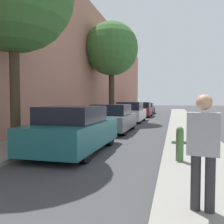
{
  "coord_description": "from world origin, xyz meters",
  "views": [
    {
      "loc": [
        2.18,
        -0.15,
        1.64
      ],
      "look_at": [
        -0.5,
        10.41,
        1.1
      ],
      "focal_mm": 38.98,
      "sensor_mm": 36.0,
      "label": 1
    }
  ],
  "objects_px": {
    "parked_car_navy": "(147,108)",
    "fire_hydrant": "(180,143)",
    "parked_car_maroon": "(142,110)",
    "parked_car_grey": "(112,119)",
    "parked_car_white": "(130,113)",
    "parked_car_teal": "(74,130)",
    "bicycle": "(198,136)",
    "street_tree_far": "(112,49)",
    "pedestrian": "(203,146)"
  },
  "relations": [
    {
      "from": "parked_car_grey",
      "to": "parked_car_white",
      "type": "xyz_separation_m",
      "value": [
        -0.07,
        5.88,
        0.02
      ]
    },
    {
      "from": "parked_car_teal",
      "to": "fire_hydrant",
      "type": "bearing_deg",
      "value": -15.43
    },
    {
      "from": "bicycle",
      "to": "parked_car_maroon",
      "type": "bearing_deg",
      "value": 106.78
    },
    {
      "from": "parked_car_white",
      "to": "parked_car_navy",
      "type": "distance_m",
      "value": 11.5
    },
    {
      "from": "parked_car_white",
      "to": "parked_car_maroon",
      "type": "height_order",
      "value": "parked_car_white"
    },
    {
      "from": "parked_car_teal",
      "to": "parked_car_maroon",
      "type": "relative_size",
      "value": 1.01
    },
    {
      "from": "parked_car_white",
      "to": "bicycle",
      "type": "xyz_separation_m",
      "value": [
        3.91,
        -9.55,
        -0.26
      ]
    },
    {
      "from": "parked_car_teal",
      "to": "fire_hydrant",
      "type": "relative_size",
      "value": 4.7
    },
    {
      "from": "parked_car_teal",
      "to": "parked_car_navy",
      "type": "xyz_separation_m",
      "value": [
        -0.1,
        22.33,
        -0.07
      ]
    },
    {
      "from": "parked_car_teal",
      "to": "parked_car_grey",
      "type": "distance_m",
      "value": 4.95
    },
    {
      "from": "parked_car_grey",
      "to": "parked_car_maroon",
      "type": "distance_m",
      "value": 11.76
    },
    {
      "from": "parked_car_white",
      "to": "pedestrian",
      "type": "height_order",
      "value": "pedestrian"
    },
    {
      "from": "street_tree_far",
      "to": "pedestrian",
      "type": "bearing_deg",
      "value": -70.94
    },
    {
      "from": "parked_car_teal",
      "to": "pedestrian",
      "type": "bearing_deg",
      "value": -46.66
    },
    {
      "from": "parked_car_maroon",
      "to": "parked_car_navy",
      "type": "xyz_separation_m",
      "value": [
        -0.16,
        5.62,
        -0.05
      ]
    },
    {
      "from": "parked_car_maroon",
      "to": "fire_hydrant",
      "type": "xyz_separation_m",
      "value": [
        3.14,
        -17.59,
        -0.11
      ]
    },
    {
      "from": "parked_car_maroon",
      "to": "parked_car_navy",
      "type": "relative_size",
      "value": 0.88
    },
    {
      "from": "street_tree_far",
      "to": "fire_hydrant",
      "type": "xyz_separation_m",
      "value": [
        4.72,
        -11.59,
        -4.88
      ]
    },
    {
      "from": "parked_car_grey",
      "to": "pedestrian",
      "type": "bearing_deg",
      "value": -68.08
    },
    {
      "from": "street_tree_far",
      "to": "fire_hydrant",
      "type": "distance_m",
      "value": 13.43
    },
    {
      "from": "parked_car_white",
      "to": "bicycle",
      "type": "height_order",
      "value": "parked_car_white"
    },
    {
      "from": "parked_car_teal",
      "to": "parked_car_grey",
      "type": "xyz_separation_m",
      "value": [
        -0.02,
        4.95,
        -0.01
      ]
    },
    {
      "from": "parked_car_maroon",
      "to": "street_tree_far",
      "type": "height_order",
      "value": "street_tree_far"
    },
    {
      "from": "parked_car_teal",
      "to": "pedestrian",
      "type": "distance_m",
      "value": 5.03
    },
    {
      "from": "parked_car_maroon",
      "to": "parked_car_navy",
      "type": "distance_m",
      "value": 5.62
    },
    {
      "from": "street_tree_far",
      "to": "fire_hydrant",
      "type": "bearing_deg",
      "value": -67.83
    },
    {
      "from": "parked_car_maroon",
      "to": "parked_car_navy",
      "type": "height_order",
      "value": "parked_car_maroon"
    },
    {
      "from": "parked_car_teal",
      "to": "parked_car_white",
      "type": "bearing_deg",
      "value": 90.43
    },
    {
      "from": "parked_car_grey",
      "to": "fire_hydrant",
      "type": "height_order",
      "value": "parked_car_grey"
    },
    {
      "from": "parked_car_teal",
      "to": "street_tree_far",
      "type": "bearing_deg",
      "value": 98.07
    },
    {
      "from": "parked_car_teal",
      "to": "parked_car_navy",
      "type": "bearing_deg",
      "value": 90.26
    },
    {
      "from": "parked_car_white",
      "to": "parked_car_teal",
      "type": "bearing_deg",
      "value": -89.57
    },
    {
      "from": "parked_car_white",
      "to": "parked_car_maroon",
      "type": "distance_m",
      "value": 5.88
    },
    {
      "from": "parked_car_navy",
      "to": "fire_hydrant",
      "type": "xyz_separation_m",
      "value": [
        3.31,
        -23.21,
        -0.06
      ]
    },
    {
      "from": "parked_car_maroon",
      "to": "street_tree_far",
      "type": "xyz_separation_m",
      "value": [
        -1.58,
        -6.0,
        4.77
      ]
    },
    {
      "from": "pedestrian",
      "to": "parked_car_maroon",
      "type": "bearing_deg",
      "value": -70.47
    },
    {
      "from": "parked_car_white",
      "to": "pedestrian",
      "type": "bearing_deg",
      "value": -76.32
    },
    {
      "from": "parked_car_maroon",
      "to": "parked_car_grey",
      "type": "bearing_deg",
      "value": -90.37
    },
    {
      "from": "parked_car_grey",
      "to": "bicycle",
      "type": "relative_size",
      "value": 2.59
    },
    {
      "from": "parked_car_navy",
      "to": "bicycle",
      "type": "distance_m",
      "value": 21.41
    },
    {
      "from": "parked_car_teal",
      "to": "street_tree_far",
      "type": "distance_m",
      "value": 11.81
    },
    {
      "from": "parked_car_grey",
      "to": "bicycle",
      "type": "xyz_separation_m",
      "value": [
        3.85,
        -3.67,
        -0.24
      ]
    },
    {
      "from": "parked_car_maroon",
      "to": "fire_hydrant",
      "type": "bearing_deg",
      "value": -79.87
    },
    {
      "from": "parked_car_teal",
      "to": "street_tree_far",
      "type": "height_order",
      "value": "street_tree_far"
    },
    {
      "from": "parked_car_maroon",
      "to": "street_tree_far",
      "type": "bearing_deg",
      "value": -104.72
    },
    {
      "from": "parked_car_maroon",
      "to": "pedestrian",
      "type": "bearing_deg",
      "value": -80.57
    },
    {
      "from": "parked_car_maroon",
      "to": "pedestrian",
      "type": "height_order",
      "value": "pedestrian"
    },
    {
      "from": "parked_car_white",
      "to": "street_tree_far",
      "type": "height_order",
      "value": "street_tree_far"
    },
    {
      "from": "parked_car_grey",
      "to": "bicycle",
      "type": "distance_m",
      "value": 5.32
    },
    {
      "from": "pedestrian",
      "to": "parked_car_teal",
      "type": "bearing_deg",
      "value": -36.57
    }
  ]
}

